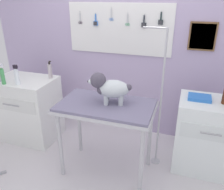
{
  "coord_description": "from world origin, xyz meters",
  "views": [
    {
      "loc": [
        0.81,
        -1.77,
        1.91
      ],
      "look_at": [
        0.13,
        0.27,
        0.97
      ],
      "focal_mm": 37.47,
      "sensor_mm": 36.0,
      "label": 1
    }
  ],
  "objects_px": {
    "counter_left": "(28,109)",
    "shampoo_bottle": "(50,71)",
    "grooming_table": "(106,112)",
    "dog": "(109,87)",
    "grooming_arm": "(159,107)",
    "cabinet_right": "(207,135)"
  },
  "relations": [
    {
      "from": "grooming_arm",
      "to": "shampoo_bottle",
      "type": "relative_size",
      "value": 6.86
    },
    {
      "from": "grooming_table",
      "to": "cabinet_right",
      "type": "distance_m",
      "value": 1.19
    },
    {
      "from": "shampoo_bottle",
      "to": "dog",
      "type": "bearing_deg",
      "value": -24.47
    },
    {
      "from": "grooming_arm",
      "to": "dog",
      "type": "relative_size",
      "value": 3.62
    },
    {
      "from": "grooming_table",
      "to": "shampoo_bottle",
      "type": "xyz_separation_m",
      "value": [
        -0.95,
        0.48,
        0.21
      ]
    },
    {
      "from": "grooming_table",
      "to": "dog",
      "type": "bearing_deg",
      "value": 58.68
    },
    {
      "from": "grooming_table",
      "to": "grooming_arm",
      "type": "relative_size",
      "value": 0.63
    },
    {
      "from": "grooming_table",
      "to": "shampoo_bottle",
      "type": "distance_m",
      "value": 1.09
    },
    {
      "from": "grooming_table",
      "to": "dog",
      "type": "xyz_separation_m",
      "value": [
        0.02,
        0.04,
        0.27
      ]
    },
    {
      "from": "dog",
      "to": "counter_left",
      "type": "height_order",
      "value": "dog"
    },
    {
      "from": "grooming_table",
      "to": "shampoo_bottle",
      "type": "height_order",
      "value": "shampoo_bottle"
    },
    {
      "from": "dog",
      "to": "cabinet_right",
      "type": "height_order",
      "value": "dog"
    },
    {
      "from": "dog",
      "to": "counter_left",
      "type": "xyz_separation_m",
      "value": [
        -1.3,
        0.29,
        -0.59
      ]
    },
    {
      "from": "counter_left",
      "to": "grooming_table",
      "type": "bearing_deg",
      "value": -14.28
    },
    {
      "from": "counter_left",
      "to": "shampoo_bottle",
      "type": "bearing_deg",
      "value": 25.44
    },
    {
      "from": "dog",
      "to": "shampoo_bottle",
      "type": "bearing_deg",
      "value": 155.53
    },
    {
      "from": "counter_left",
      "to": "shampoo_bottle",
      "type": "relative_size",
      "value": 3.71
    },
    {
      "from": "dog",
      "to": "shampoo_bottle",
      "type": "height_order",
      "value": "dog"
    },
    {
      "from": "cabinet_right",
      "to": "grooming_arm",
      "type": "bearing_deg",
      "value": -169.03
    },
    {
      "from": "dog",
      "to": "cabinet_right",
      "type": "distance_m",
      "value": 1.26
    },
    {
      "from": "dog",
      "to": "grooming_arm",
      "type": "bearing_deg",
      "value": 29.46
    },
    {
      "from": "grooming_table",
      "to": "counter_left",
      "type": "relative_size",
      "value": 1.16
    }
  ]
}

